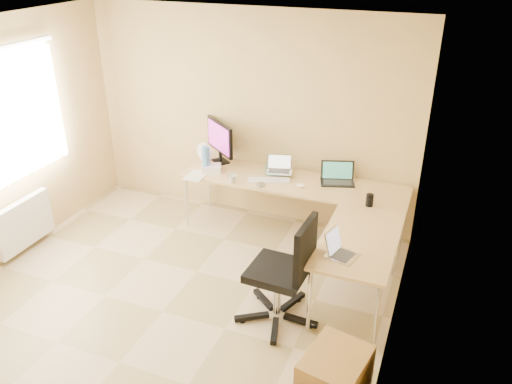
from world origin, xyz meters
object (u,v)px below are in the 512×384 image
at_px(monitor, 220,142).
at_px(laptop_black, 338,174).
at_px(office_chair, 278,274).
at_px(desk_return, 356,271).
at_px(keyboard, 269,180).
at_px(laptop_center, 279,165).
at_px(mug, 232,179).
at_px(laptop_return, 343,247).
at_px(desk_main, 292,208).
at_px(desk_fan, 206,156).
at_px(water_bottle, 206,159).

distance_m(monitor, laptop_black, 1.53).
height_order(monitor, office_chair, monitor).
relative_size(desk_return, keyboard, 2.68).
distance_m(laptop_center, mug, 0.59).
bearing_deg(monitor, laptop_center, 30.06).
xyz_separation_m(laptop_black, laptop_return, (0.40, -1.48, -0.02)).
distance_m(desk_main, laptop_return, 1.68).
bearing_deg(laptop_center, desk_fan, 168.68).
xyz_separation_m(desk_main, mug, (-0.65, -0.30, 0.41)).
bearing_deg(monitor, desk_fan, -76.22).
height_order(monitor, laptop_center, monitor).
relative_size(desk_main, desk_fan, 9.00).
distance_m(monitor, mug, 0.66).
bearing_deg(desk_fan, keyboard, 13.25).
distance_m(laptop_black, keyboard, 0.80).
relative_size(laptop_center, keyboard, 0.62).
bearing_deg(mug, laptop_black, 20.52).
height_order(desk_fan, laptop_return, desk_fan).
distance_m(laptop_black, desk_fan, 1.62).
height_order(mug, water_bottle, water_bottle).
xyz_separation_m(keyboard, water_bottle, (-0.80, -0.03, 0.15)).
xyz_separation_m(laptop_center, laptop_return, (1.09, -1.42, -0.05)).
relative_size(keyboard, office_chair, 0.44).
relative_size(laptop_center, desk_fan, 1.02).
height_order(laptop_center, office_chair, office_chair).
xyz_separation_m(laptop_center, water_bottle, (-0.86, -0.20, 0.01)).
height_order(monitor, keyboard, monitor).
bearing_deg(office_chair, desk_return, 42.04).
xyz_separation_m(laptop_center, office_chair, (0.55, -1.58, -0.38)).
bearing_deg(monitor, water_bottle, -56.89).
bearing_deg(laptop_return, desk_fan, 71.03).
xyz_separation_m(laptop_center, laptop_black, (0.69, 0.06, -0.03)).
distance_m(laptop_black, office_chair, 1.69).
relative_size(laptop_center, laptop_return, 1.01).
bearing_deg(desk_main, laptop_return, -56.70).
xyz_separation_m(desk_return, laptop_black, (-0.48, 1.13, 0.49)).
height_order(mug, laptop_return, laptop_return).
distance_m(desk_fan, laptop_return, 2.42).
relative_size(desk_return, mug, 13.40).
relative_size(laptop_black, laptop_return, 1.29).
bearing_deg(laptop_center, office_chair, -86.75).
bearing_deg(water_bottle, desk_fan, 114.66).
xyz_separation_m(laptop_black, desk_fan, (-1.62, -0.13, 0.03)).
distance_m(keyboard, desk_fan, 0.88).
height_order(desk_return, keyboard, keyboard).
height_order(mug, office_chair, office_chair).
distance_m(desk_return, laptop_black, 1.32).
bearing_deg(laptop_center, laptop_black, -10.76).
height_order(laptop_black, laptop_return, laptop_black).
height_order(desk_main, desk_fan, desk_fan).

